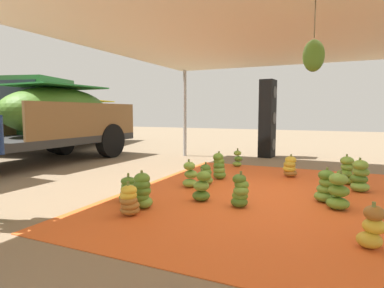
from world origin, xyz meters
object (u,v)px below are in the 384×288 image
at_px(banana_bunch_0, 372,228).
at_px(banana_bunch_4, 129,201).
at_px(banana_bunch_8, 360,177).
at_px(banana_bunch_9, 219,167).
at_px(banana_bunch_2, 290,167).
at_px(banana_bunch_13, 238,159).
at_px(banana_bunch_7, 240,191).
at_px(speaker_stack, 268,119).
at_px(banana_bunch_5, 206,175).
at_px(cargo_truck_main, 15,115).
at_px(banana_bunch_14, 338,193).
at_px(banana_bunch_11, 129,190).
at_px(banana_bunch_12, 202,187).
at_px(banana_bunch_3, 347,171).
at_px(banana_bunch_1, 326,187).
at_px(banana_bunch_6, 190,175).
at_px(cargo_truck_far, 64,116).
at_px(banana_bunch_10, 142,192).

distance_m(banana_bunch_0, banana_bunch_4, 2.79).
height_order(banana_bunch_8, banana_bunch_9, banana_bunch_8).
relative_size(banana_bunch_2, banana_bunch_13, 1.04).
distance_m(banana_bunch_7, speaker_stack, 5.48).
height_order(banana_bunch_4, speaker_stack, speaker_stack).
height_order(banana_bunch_5, cargo_truck_main, cargo_truck_main).
height_order(banana_bunch_13, banana_bunch_14, banana_bunch_14).
height_order(banana_bunch_11, banana_bunch_12, banana_bunch_12).
bearing_deg(banana_bunch_9, banana_bunch_3, -76.98).
bearing_deg(banana_bunch_1, banana_bunch_0, -162.96).
bearing_deg(banana_bunch_3, banana_bunch_11, 131.24).
relative_size(banana_bunch_6, banana_bunch_14, 0.93).
relative_size(banana_bunch_2, banana_bunch_12, 0.95).
distance_m(banana_bunch_5, cargo_truck_main, 5.26).
height_order(banana_bunch_1, cargo_truck_far, cargo_truck_far).
distance_m(banana_bunch_11, banana_bunch_14, 3.01).
height_order(banana_bunch_14, speaker_stack, speaker_stack).
xyz_separation_m(banana_bunch_4, speaker_stack, (6.34, -0.48, 0.95)).
relative_size(banana_bunch_1, banana_bunch_12, 1.05).
xyz_separation_m(banana_bunch_5, cargo_truck_far, (3.70, 7.35, 1.03)).
distance_m(banana_bunch_4, speaker_stack, 6.43).
height_order(banana_bunch_1, speaker_stack, speaker_stack).
bearing_deg(banana_bunch_4, banana_bunch_0, -86.05).
height_order(banana_bunch_3, banana_bunch_4, banana_bunch_3).
height_order(banana_bunch_5, cargo_truck_far, cargo_truck_far).
height_order(banana_bunch_0, banana_bunch_3, banana_bunch_3).
bearing_deg(banana_bunch_8, banana_bunch_7, 136.62).
height_order(banana_bunch_3, banana_bunch_5, banana_bunch_3).
distance_m(banana_bunch_6, banana_bunch_13, 2.48).
bearing_deg(banana_bunch_3, banana_bunch_14, 175.59).
xyz_separation_m(banana_bunch_12, banana_bunch_14, (0.42, -1.88, 0.02)).
height_order(banana_bunch_0, banana_bunch_14, banana_bunch_14).
xyz_separation_m(banana_bunch_0, speaker_stack, (6.15, 2.30, 0.95)).
distance_m(banana_bunch_12, cargo_truck_far, 9.11).
relative_size(banana_bunch_7, banana_bunch_8, 0.88).
distance_m(banana_bunch_3, banana_bunch_7, 2.63).
bearing_deg(banana_bunch_7, banana_bunch_14, -70.02).
xyz_separation_m(banana_bunch_1, banana_bunch_3, (1.44, -0.30, 0.02)).
bearing_deg(cargo_truck_far, banana_bunch_9, -112.84).
bearing_deg(banana_bunch_1, banana_bunch_6, 89.74).
bearing_deg(banana_bunch_8, banana_bunch_0, 179.69).
xyz_separation_m(banana_bunch_14, cargo_truck_far, (4.34, 9.59, 0.97)).
distance_m(banana_bunch_2, banana_bunch_11, 3.50).
height_order(banana_bunch_7, cargo_truck_far, cargo_truck_far).
xyz_separation_m(banana_bunch_0, banana_bunch_13, (4.06, 2.59, -0.01)).
xyz_separation_m(banana_bunch_1, banana_bunch_10, (-1.43, 2.33, 0.01)).
relative_size(banana_bunch_1, banana_bunch_2, 1.10).
relative_size(banana_bunch_6, banana_bunch_9, 0.90).
relative_size(banana_bunch_4, banana_bunch_12, 0.91).
bearing_deg(banana_bunch_11, cargo_truck_main, 71.15).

